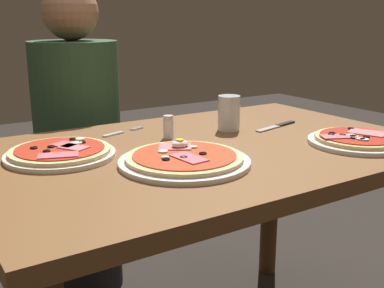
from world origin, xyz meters
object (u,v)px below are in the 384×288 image
(fork, at_px, (120,132))
(knife, at_px, (279,126))
(dining_table, at_px, (207,184))
(diner_person, at_px, (79,153))
(pizza_across_right, at_px, (358,140))
(salt_shaker, at_px, (168,127))
(pizza_across_left, at_px, (60,153))
(pizza_foreground, at_px, (184,159))
(water_glass_near, at_px, (229,116))

(fork, distance_m, knife, 0.51)
(dining_table, bearing_deg, diner_person, 101.70)
(pizza_across_right, distance_m, salt_shaker, 0.53)
(dining_table, distance_m, pizza_across_left, 0.41)
(knife, height_order, diner_person, diner_person)
(salt_shaker, bearing_deg, pizza_foreground, -111.57)
(knife, height_order, salt_shaker, salt_shaker)
(pizza_across_right, height_order, fork, pizza_across_right)
(dining_table, relative_size, pizza_across_right, 4.50)
(pizza_across_right, bearing_deg, water_glass_near, 121.48)
(dining_table, xyz_separation_m, pizza_across_right, (0.36, -0.21, 0.12))
(pizza_foreground, height_order, pizza_across_right, pizza_foreground)
(pizza_across_left, relative_size, pizza_across_right, 1.01)
(diner_person, bearing_deg, knife, 128.43)
(water_glass_near, bearing_deg, pizza_across_right, -58.52)
(pizza_foreground, height_order, fork, pizza_foreground)
(pizza_foreground, xyz_separation_m, water_glass_near, (0.30, 0.23, 0.03))
(salt_shaker, xyz_separation_m, diner_person, (-0.09, 0.53, -0.19))
(dining_table, bearing_deg, knife, 12.52)
(pizza_across_right, xyz_separation_m, fork, (-0.50, 0.47, -0.01))
(diner_person, bearing_deg, dining_table, 101.70)
(pizza_foreground, height_order, water_glass_near, water_glass_near)
(pizza_across_left, bearing_deg, knife, -2.87)
(pizza_across_right, height_order, diner_person, diner_person)
(pizza_across_right, bearing_deg, dining_table, 150.01)
(pizza_across_left, relative_size, fork, 1.79)
(diner_person, bearing_deg, pizza_foreground, 89.58)
(dining_table, height_order, pizza_across_left, pizza_across_left)
(pizza_foreground, xyz_separation_m, pizza_across_left, (-0.23, 0.22, -0.00))
(pizza_foreground, relative_size, fork, 2.06)
(knife, relative_size, diner_person, 0.16)
(pizza_across_left, bearing_deg, pizza_foreground, -43.31)
(pizza_foreground, height_order, pizza_across_left, pizza_foreground)
(knife, relative_size, salt_shaker, 2.90)
(pizza_foreground, relative_size, diner_person, 0.27)
(pizza_across_left, height_order, salt_shaker, salt_shaker)
(pizza_across_right, height_order, knife, pizza_across_right)
(pizza_across_left, distance_m, pizza_across_right, 0.80)
(dining_table, distance_m, water_glass_near, 0.26)
(pizza_across_right, bearing_deg, knife, 96.84)
(dining_table, xyz_separation_m, water_glass_near, (0.16, 0.12, 0.16))
(pizza_foreground, relative_size, pizza_across_left, 1.15)
(dining_table, height_order, water_glass_near, water_glass_near)
(water_glass_near, bearing_deg, dining_table, -143.75)
(pizza_foreground, height_order, salt_shaker, salt_shaker)
(fork, relative_size, diner_person, 0.13)
(pizza_foreground, distance_m, knife, 0.51)
(pizza_across_right, distance_m, fork, 0.69)
(pizza_across_right, relative_size, knife, 1.41)
(diner_person, bearing_deg, pizza_across_right, 119.88)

